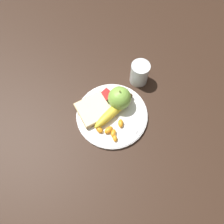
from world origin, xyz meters
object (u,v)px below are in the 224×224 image
Objects in this scene: fork at (114,113)px; bread_slice at (94,110)px; banana at (115,111)px; plate at (112,115)px; jam_packet at (106,96)px; juice_glass at (139,74)px; apple at (120,98)px.

bread_slice is at bearing 35.60° from fork.
banana is at bearing 127.80° from bread_slice.
jam_packet reaches higher than plate.
jam_packet is at bearing -22.29° from fork.
juice_glass is at bearing -169.12° from plate.
banana is 3.96× the size of jam_packet.
juice_glass is at bearing -80.01° from fork.
fork is at bearing 17.71° from apple.
bread_slice and jam_packet have the same top height.
juice_glass reaches higher than jam_packet.
banana is (-0.01, 0.00, 0.02)m from plate.
apple is at bearing 9.96° from juice_glass.
fork is (-0.04, 0.06, -0.01)m from bread_slice.
juice_glass is (-0.18, -0.03, 0.03)m from plate.
juice_glass is 0.15m from jam_packet.
apple is at bearing -166.67° from plate.
fork is (0.17, 0.04, -0.03)m from juice_glass.
jam_packet is at bearing -107.38° from banana.
apple reaches higher than banana.
plate is at bearing 10.88° from juice_glass.
plate is 2.84× the size of juice_glass.
jam_packet is at bearing -172.33° from bread_slice.
apple is at bearing -157.00° from banana.
juice_glass is 0.22m from bread_slice.
bread_slice is (0.04, -0.06, 0.02)m from plate.
jam_packet is at bearing -11.31° from juice_glass.
banana is 0.08m from bread_slice.
plate is at bearing -23.82° from banana.
jam_packet is (-0.02, -0.07, -0.01)m from banana.
apple is at bearing 152.81° from bread_slice.
bread_slice is 0.74× the size of fork.
bread_slice is at bearing -52.20° from banana.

